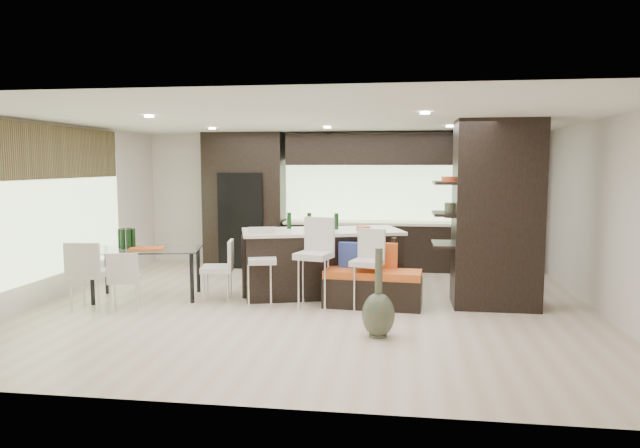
# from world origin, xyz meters

# --- Properties ---
(ground) EXTENTS (8.00, 8.00, 0.00)m
(ground) POSITION_xyz_m (0.00, 0.00, 0.00)
(ground) COLOR beige
(ground) RESTS_ON ground
(back_wall) EXTENTS (8.00, 0.02, 2.70)m
(back_wall) POSITION_xyz_m (0.00, 3.50, 1.35)
(back_wall) COLOR silver
(back_wall) RESTS_ON ground
(left_wall) EXTENTS (0.02, 7.00, 2.70)m
(left_wall) POSITION_xyz_m (-4.00, 0.00, 1.35)
(left_wall) COLOR silver
(left_wall) RESTS_ON ground
(right_wall) EXTENTS (0.02, 7.00, 2.70)m
(right_wall) POSITION_xyz_m (4.00, 0.00, 1.35)
(right_wall) COLOR silver
(right_wall) RESTS_ON ground
(ceiling) EXTENTS (8.00, 7.00, 0.02)m
(ceiling) POSITION_xyz_m (0.00, 0.00, 2.70)
(ceiling) COLOR white
(ceiling) RESTS_ON ground
(window_left) EXTENTS (0.04, 3.20, 1.90)m
(window_left) POSITION_xyz_m (-3.96, 0.20, 1.35)
(window_left) COLOR #B2D199
(window_left) RESTS_ON left_wall
(window_back) EXTENTS (3.40, 0.04, 1.20)m
(window_back) POSITION_xyz_m (0.60, 3.46, 1.55)
(window_back) COLOR #B2D199
(window_back) RESTS_ON back_wall
(stone_accent) EXTENTS (0.08, 3.00, 0.80)m
(stone_accent) POSITION_xyz_m (-3.93, 0.20, 2.25)
(stone_accent) COLOR brown
(stone_accent) RESTS_ON left_wall
(ceiling_spots) EXTENTS (4.00, 3.00, 0.02)m
(ceiling_spots) POSITION_xyz_m (0.00, 0.25, 2.68)
(ceiling_spots) COLOR white
(ceiling_spots) RESTS_ON ceiling
(back_cabinetry) EXTENTS (6.80, 0.68, 2.70)m
(back_cabinetry) POSITION_xyz_m (0.50, 3.17, 1.35)
(back_cabinetry) COLOR black
(back_cabinetry) RESTS_ON ground
(refrigerator) EXTENTS (0.90, 0.68, 1.90)m
(refrigerator) POSITION_xyz_m (-1.90, 3.12, 0.95)
(refrigerator) COLOR black
(refrigerator) RESTS_ON ground
(partition_column) EXTENTS (1.20, 0.80, 2.70)m
(partition_column) POSITION_xyz_m (2.60, 0.40, 1.35)
(partition_column) COLOR black
(partition_column) RESTS_ON ground
(kitchen_island) EXTENTS (2.70, 1.75, 1.04)m
(kitchen_island) POSITION_xyz_m (-0.00, 0.81, 0.52)
(kitchen_island) COLOR black
(kitchen_island) RESTS_ON ground
(stool_left) EXTENTS (0.50, 0.50, 0.92)m
(stool_left) POSITION_xyz_m (-0.77, -0.03, 0.46)
(stool_left) COLOR beige
(stool_left) RESTS_ON ground
(stool_mid) EXTENTS (0.57, 0.57, 1.05)m
(stool_mid) POSITION_xyz_m (-0.00, -0.06, 0.52)
(stool_mid) COLOR beige
(stool_mid) RESTS_ON ground
(stool_right) EXTENTS (0.51, 0.51, 0.92)m
(stool_right) POSITION_xyz_m (0.77, -0.03, 0.46)
(stool_right) COLOR beige
(stool_right) RESTS_ON ground
(bench) EXTENTS (1.45, 0.65, 0.54)m
(bench) POSITION_xyz_m (0.84, 0.10, 0.27)
(bench) COLOR black
(bench) RESTS_ON ground
(floor_vase) EXTENTS (0.42, 0.42, 1.08)m
(floor_vase) POSITION_xyz_m (0.98, -1.34, 0.54)
(floor_vase) COLOR #424935
(floor_vase) RESTS_ON ground
(dining_table) EXTENTS (1.76, 1.23, 0.77)m
(dining_table) POSITION_xyz_m (-2.63, 0.17, 0.39)
(dining_table) COLOR white
(dining_table) RESTS_ON ground
(chair_near) EXTENTS (0.54, 0.54, 0.78)m
(chair_near) POSITION_xyz_m (-2.63, -0.58, 0.39)
(chair_near) COLOR beige
(chair_near) RESTS_ON ground
(chair_far) EXTENTS (0.54, 0.54, 0.92)m
(chair_far) POSITION_xyz_m (-3.13, -0.61, 0.46)
(chair_far) COLOR beige
(chair_far) RESTS_ON ground
(chair_end) EXTENTS (0.54, 0.54, 0.85)m
(chair_end) POSITION_xyz_m (-1.52, 0.17, 0.43)
(chair_end) COLOR beige
(chair_end) RESTS_ON ground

